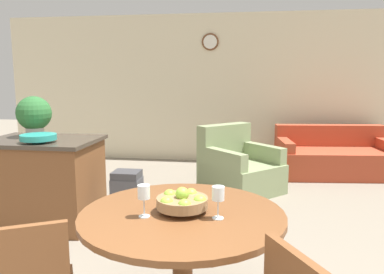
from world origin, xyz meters
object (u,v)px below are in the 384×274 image
teal_bowl (38,137)px  couch (334,158)px  wine_glass_right (218,195)px  armchair (238,169)px  kitchen_island (44,181)px  wine_glass_left (144,194)px  potted_plant (34,115)px  fruit_bowl (182,202)px  trash_bin (127,200)px  dining_table (182,240)px

teal_bowl → couch: (3.44, 2.81, -0.70)m
wine_glass_right → armchair: bearing=89.1°
kitchen_island → wine_glass_left: bearing=-46.2°
potted_plant → couch: bearing=33.9°
couch → fruit_bowl: bearing=-119.2°
teal_bowl → trash_bin: bearing=14.6°
kitchen_island → potted_plant: (-0.15, 0.14, 0.70)m
wine_glass_right → teal_bowl: 2.34m
kitchen_island → teal_bowl: teal_bowl is taller
potted_plant → trash_bin: (1.06, -0.12, -0.86)m
kitchen_island → armchair: kitchen_island is taller
teal_bowl → potted_plant: 0.45m
couch → wine_glass_right: bearing=-116.3°
wine_glass_right → trash_bin: (-1.06, 1.60, -0.61)m
armchair → dining_table: bearing=-139.3°
wine_glass_left → wine_glass_right: same height
couch → dining_table: bearing=-119.2°
wine_glass_right → teal_bowl: teal_bowl is taller
dining_table → wine_glass_left: 0.39m
couch → armchair: bearing=-149.8°
dining_table → trash_bin: 1.77m
kitchen_island → couch: bearing=36.5°
dining_table → trash_bin: bearing=119.0°
dining_table → wine_glass_right: (0.21, -0.07, 0.31)m
dining_table → kitchen_island: size_ratio=1.06×
trash_bin → teal_bowl: bearing=-165.4°
wine_glass_left → couch: size_ratio=0.10×
dining_table → wine_glass_right: wine_glass_right is taller
trash_bin → dining_table: bearing=-61.0°
wine_glass_left → wine_glass_right: size_ratio=1.00×
wine_glass_right → potted_plant: potted_plant is taller
dining_table → teal_bowl: size_ratio=3.48×
teal_bowl → kitchen_island: bearing=113.0°
wine_glass_right → teal_bowl: bearing=143.6°
wine_glass_left → armchair: size_ratio=0.15×
trash_bin → armchair: (1.11, 1.49, 0.00)m
couch → teal_bowl: bearing=-146.7°
wine_glass_right → teal_bowl: (-1.88, 1.39, 0.06)m
fruit_bowl → couch: (1.77, 4.12, -0.56)m
armchair → wine_glass_left: bearing=-142.7°
dining_table → armchair: size_ratio=0.96×
fruit_bowl → wine_glass_right: size_ratio=1.63×
wine_glass_left → teal_bowl: (-1.47, 1.42, 0.06)m
dining_table → teal_bowl: 2.16m
wine_glass_right → dining_table: bearing=161.5°
dining_table → wine_glass_right: bearing=-18.5°
wine_glass_left → dining_table: bearing=27.8°
wine_glass_right → couch: size_ratio=0.10×
wine_glass_left → kitchen_island: wine_glass_left is taller
potted_plant → couch: (3.67, 2.47, -0.89)m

